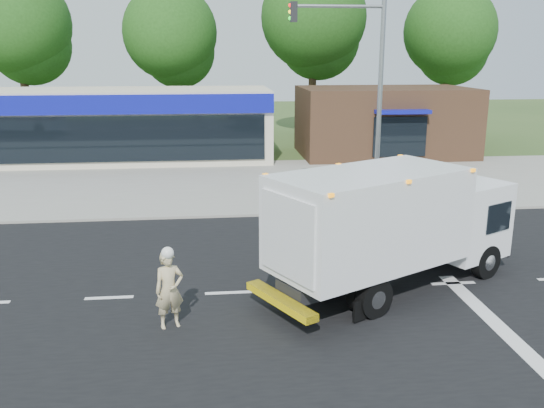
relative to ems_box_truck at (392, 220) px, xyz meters
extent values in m
plane|color=#385123|center=(-1.17, 0.14, -1.87)|extent=(120.00, 120.00, 0.00)
cube|color=black|center=(-1.17, 0.14, -1.86)|extent=(60.00, 14.00, 0.02)
cube|color=gray|center=(-1.17, 8.34, -1.81)|extent=(60.00, 2.40, 0.12)
cube|color=gray|center=(-1.17, 14.14, -1.86)|extent=(60.00, 9.00, 0.02)
cube|color=silver|center=(-7.17, 0.14, -1.85)|extent=(1.20, 0.15, 0.01)
cube|color=silver|center=(-4.17, 0.14, -1.85)|extent=(1.20, 0.15, 0.01)
cube|color=silver|center=(-1.17, 0.14, -1.85)|extent=(1.20, 0.15, 0.01)
cube|color=silver|center=(1.83, 0.14, -1.85)|extent=(1.20, 0.15, 0.01)
cube|color=silver|center=(1.83, -2.86, -1.85)|extent=(0.40, 7.00, 0.01)
cube|color=black|center=(-0.70, -0.38, -1.18)|extent=(4.79, 3.20, 0.34)
cube|color=white|center=(2.37, 1.28, -0.34)|extent=(2.74, 2.80, 2.07)
cube|color=black|center=(3.19, 1.72, -0.14)|extent=(1.02, 1.71, 0.89)
cube|color=white|center=(-0.70, -0.38, 0.20)|extent=(5.45, 4.41, 2.31)
cube|color=silver|center=(-2.88, -1.56, 0.15)|extent=(0.99, 1.76, 1.87)
cube|color=yellow|center=(-3.04, -1.64, -1.32)|extent=(1.42, 2.24, 0.18)
cube|color=orange|center=(-0.70, -0.38, 1.33)|extent=(5.29, 4.35, 0.08)
cylinder|color=black|center=(1.97, 2.12, -1.39)|extent=(0.97, 0.71, 0.94)
cylinder|color=black|center=(2.86, 0.48, -1.39)|extent=(0.97, 0.71, 0.94)
cylinder|color=black|center=(-1.78, 0.16, -1.39)|extent=(0.97, 0.71, 0.94)
cylinder|color=black|center=(-0.84, -1.57, -1.39)|extent=(0.97, 0.71, 0.94)
imported|color=tan|center=(-5.52, -1.58, -0.97)|extent=(0.75, 0.61, 1.79)
sphere|color=white|center=(-5.52, -1.58, -0.11)|extent=(0.28, 0.28, 0.28)
cube|color=beige|center=(-10.17, 20.14, 0.13)|extent=(18.00, 6.00, 4.00)
cube|color=#0D1299|center=(-10.17, 17.09, 1.53)|extent=(18.00, 0.30, 1.00)
cube|color=black|center=(-10.17, 17.09, -0.27)|extent=(17.00, 0.12, 2.40)
cube|color=#382316|center=(5.83, 20.14, 0.13)|extent=(10.00, 6.00, 4.00)
cube|color=#0D1299|center=(5.83, 17.04, 1.03)|extent=(3.00, 1.20, 0.20)
cube|color=black|center=(5.83, 17.09, -0.37)|extent=(3.00, 0.12, 2.20)
cylinder|color=gray|center=(1.83, 7.74, 2.13)|extent=(0.18, 0.18, 8.00)
cylinder|color=gray|center=(0.13, 7.74, 5.73)|extent=(3.40, 0.12, 0.12)
cube|color=black|center=(-1.47, 7.74, 5.53)|extent=(0.25, 0.25, 0.70)
cylinder|color=#332114|center=(-17.17, 28.14, 1.81)|extent=(0.56, 0.56, 7.35)
sphere|color=#1E4814|center=(-17.17, 28.14, 6.01)|extent=(6.93, 6.93, 6.93)
sphere|color=#1E4814|center=(-16.67, 28.64, 4.64)|extent=(5.46, 5.46, 5.46)
cylinder|color=#332114|center=(-7.17, 28.14, 1.56)|extent=(0.56, 0.56, 6.86)
sphere|color=#1E4814|center=(-7.17, 28.14, 5.48)|extent=(6.47, 6.47, 6.47)
sphere|color=#1E4814|center=(-6.67, 28.64, 4.21)|extent=(5.10, 5.10, 5.10)
cylinder|color=#332114|center=(2.83, 28.14, 2.05)|extent=(0.56, 0.56, 7.84)
sphere|color=#1E4814|center=(2.83, 28.14, 6.53)|extent=(7.39, 7.39, 7.39)
sphere|color=#1E4814|center=(3.33, 28.64, 5.08)|extent=(5.82, 5.82, 5.82)
cylinder|color=#332114|center=(12.83, 28.14, 1.63)|extent=(0.56, 0.56, 7.00)
sphere|color=#1E4814|center=(12.83, 28.14, 5.63)|extent=(6.60, 6.60, 6.60)
sphere|color=#1E4814|center=(13.33, 28.64, 4.33)|extent=(5.20, 5.20, 5.20)
camera|label=1|loc=(-4.49, -13.61, 4.12)|focal=38.00mm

